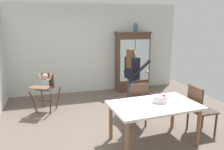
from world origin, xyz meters
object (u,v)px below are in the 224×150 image
at_px(high_chair_with_toddler, 45,85).
at_px(birthday_cake, 160,99).
at_px(dining_chair_far_side, 137,101).
at_px(dining_table, 154,109).
at_px(adult_person, 132,73).
at_px(dining_chair_right_end, 198,107).
at_px(china_cabinet, 132,61).
at_px(ceramic_vase, 136,28).

height_order(high_chair_with_toddler, birthday_cake, high_chair_with_toddler).
height_order(high_chair_with_toddler, dining_chair_far_side, dining_chair_far_side).
distance_m(high_chair_with_toddler, dining_table, 2.81).
xyz_separation_m(dining_table, birthday_cake, (0.15, 0.08, 0.15)).
xyz_separation_m(birthday_cake, dining_chair_far_side, (-0.20, 0.60, -0.24)).
relative_size(adult_person, dining_table, 0.95).
bearing_deg(dining_table, dining_chair_right_end, 4.38).
distance_m(china_cabinet, adult_person, 1.75).
xyz_separation_m(high_chair_with_toddler, dining_chair_far_side, (1.81, -1.41, -0.10)).
bearing_deg(high_chair_with_toddler, dining_chair_far_side, -11.79).
bearing_deg(dining_table, adult_person, 83.78).
bearing_deg(dining_chair_far_side, ceramic_vase, -112.64).
bearing_deg(adult_person, high_chair_with_toddler, 58.97).
bearing_deg(dining_chair_right_end, dining_chair_far_side, 58.66).
bearing_deg(ceramic_vase, high_chair_with_toddler, -158.81).
relative_size(ceramic_vase, birthday_cake, 0.96).
height_order(dining_table, dining_chair_far_side, dining_chair_far_side).
height_order(china_cabinet, dining_chair_far_side, china_cabinet).
xyz_separation_m(ceramic_vase, dining_chair_far_side, (-0.94, -2.48, -1.43)).
bearing_deg(dining_chair_far_side, adult_person, -106.43).
height_order(adult_person, dining_chair_far_side, adult_person).
xyz_separation_m(ceramic_vase, dining_chair_right_end, (0.10, -3.09, -1.43)).
bearing_deg(birthday_cake, dining_chair_far_side, 108.63).
distance_m(china_cabinet, birthday_cake, 3.15).
height_order(high_chair_with_toddler, dining_table, high_chair_with_toddler).
xyz_separation_m(ceramic_vase, high_chair_with_toddler, (-2.76, -1.07, -1.33)).
relative_size(adult_person, dining_chair_right_end, 1.59).
relative_size(dining_table, birthday_cake, 5.74).
xyz_separation_m(adult_person, birthday_cake, (-0.02, -1.44, -0.17)).
distance_m(adult_person, dining_chair_right_end, 1.72).
bearing_deg(china_cabinet, ceramic_vase, 2.31).
xyz_separation_m(dining_chair_far_side, dining_chair_right_end, (1.04, -0.61, 0.00)).
bearing_deg(china_cabinet, high_chair_with_toddler, -158.21).
relative_size(ceramic_vase, adult_person, 0.18).
height_order(ceramic_vase, dining_chair_far_side, ceramic_vase).
distance_m(ceramic_vase, dining_chair_far_side, 3.01).
relative_size(dining_table, dining_chair_far_side, 1.67).
bearing_deg(china_cabinet, dining_table, -104.15).
bearing_deg(birthday_cake, china_cabinet, 78.14).
distance_m(dining_table, dining_chair_right_end, 1.00).
distance_m(china_cabinet, ceramic_vase, 1.05).
bearing_deg(adult_person, ceramic_vase, -39.32).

